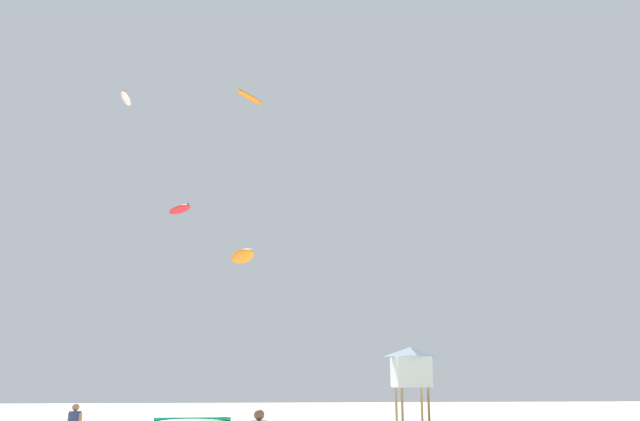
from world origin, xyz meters
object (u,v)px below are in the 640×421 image
at_px(kite_aloft_1, 242,256).
at_px(kite_aloft_2, 180,209).
at_px(lifeguard_tower, 411,367).
at_px(kite_aloft_4, 250,98).
at_px(kite_aloft_3, 126,99).

height_order(kite_aloft_1, kite_aloft_2, kite_aloft_2).
xyz_separation_m(lifeguard_tower, kite_aloft_4, (-9.70, 3.68, 18.06)).
bearing_deg(kite_aloft_1, lifeguard_tower, -45.23).
bearing_deg(kite_aloft_2, kite_aloft_3, -130.59).
relative_size(kite_aloft_1, kite_aloft_4, 1.59).
bearing_deg(kite_aloft_4, kite_aloft_1, 93.05).
relative_size(kite_aloft_3, kite_aloft_4, 0.91).
bearing_deg(kite_aloft_3, kite_aloft_4, -24.06).
distance_m(kite_aloft_2, kite_aloft_4, 11.70).
distance_m(lifeguard_tower, kite_aloft_3, 28.24).
distance_m(kite_aloft_2, kite_aloft_3, 9.33).
bearing_deg(kite_aloft_2, lifeguard_tower, -39.15).
relative_size(kite_aloft_1, kite_aloft_3, 1.74).
relative_size(lifeguard_tower, kite_aloft_2, 1.29).
height_order(kite_aloft_2, kite_aloft_4, kite_aloft_4).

